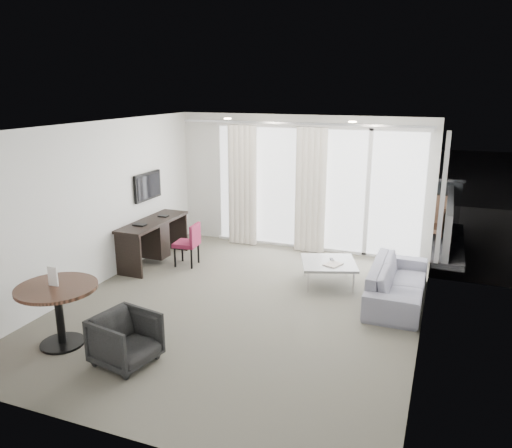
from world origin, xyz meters
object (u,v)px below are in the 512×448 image
(tub_armchair, at_px, (126,339))
(rattan_chair_b, at_px, (429,218))
(round_table, at_px, (60,316))
(sofa, at_px, (398,282))
(desk_chair, at_px, (186,244))
(rattan_chair_a, at_px, (346,222))
(coffee_table, at_px, (328,273))
(desk, at_px, (154,242))

(tub_armchair, relative_size, rattan_chair_b, 0.73)
(round_table, distance_m, rattan_chair_b, 7.48)
(sofa, relative_size, rattan_chair_b, 2.15)
(desk_chair, height_order, sofa, desk_chair)
(round_table, xyz_separation_m, rattan_chair_a, (2.42, 5.65, -0.01))
(rattan_chair_b, bearing_deg, desk_chair, -134.37)
(coffee_table, height_order, sofa, sofa)
(desk_chair, bearing_deg, tub_armchair, -78.47)
(tub_armchair, xyz_separation_m, coffee_table, (1.63, 3.21, -0.11))
(desk, xyz_separation_m, round_table, (0.56, -3.02, -0.00))
(desk_chair, bearing_deg, round_table, -96.29)
(desk_chair, xyz_separation_m, tub_armchair, (0.95, -3.17, -0.09))
(rattan_chair_a, height_order, rattan_chair_b, rattan_chair_b)
(tub_armchair, distance_m, rattan_chair_a, 5.89)
(tub_armchair, bearing_deg, desk_chair, 27.28)
(tub_armchair, bearing_deg, round_table, 96.55)
(tub_armchair, height_order, rattan_chair_b, rattan_chair_b)
(tub_armchair, height_order, coffee_table, tub_armchair)
(desk_chair, distance_m, rattan_chair_b, 5.09)
(rattan_chair_b, bearing_deg, rattan_chair_a, -151.16)
(round_table, bearing_deg, sofa, 37.53)
(coffee_table, height_order, rattan_chair_b, rattan_chair_b)
(sofa, distance_m, rattan_chair_b, 3.43)
(desk, bearing_deg, tub_armchair, -63.07)
(desk, height_order, rattan_chair_a, desk)
(tub_armchair, distance_m, sofa, 4.04)
(rattan_chair_a, distance_m, rattan_chair_b, 1.73)
(desk_chair, relative_size, tub_armchair, 1.17)
(tub_armchair, bearing_deg, coffee_table, -16.35)
(desk_chair, distance_m, rattan_chair_a, 3.47)
(rattan_chair_b, bearing_deg, desk, -137.74)
(rattan_chair_a, bearing_deg, desk_chair, -114.92)
(round_table, bearing_deg, coffee_table, 49.83)
(rattan_chair_a, bearing_deg, rattan_chair_b, 40.02)
(desk, relative_size, sofa, 0.86)
(desk_chair, relative_size, sofa, 0.40)
(desk_chair, bearing_deg, sofa, -8.40)
(desk_chair, height_order, rattan_chair_a, desk_chair)
(desk, height_order, rattan_chair_b, rattan_chair_b)
(round_table, bearing_deg, desk, 100.49)
(rattan_chair_a, bearing_deg, tub_armchair, -86.00)
(desk, height_order, sofa, desk)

